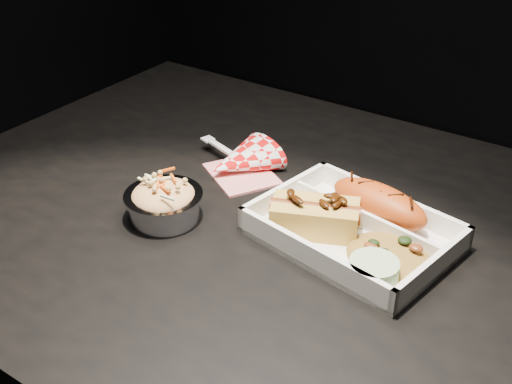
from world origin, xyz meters
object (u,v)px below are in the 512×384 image
fried_pastry (379,203)px  hotdog (315,214)px  foil_coleslaw_cup (164,200)px  dining_table (306,280)px  napkin_fork (240,162)px  food_tray (353,234)px

fried_pastry → hotdog: bearing=-128.9°
hotdog → foil_coleslaw_cup: (-0.19, -0.08, -0.00)m
dining_table → napkin_fork: size_ratio=6.77×
dining_table → food_tray: size_ratio=4.32×
food_tray → fried_pastry: 0.06m
napkin_fork → foil_coleslaw_cup: bearing=-75.2°
food_tray → hotdog: hotdog is taller
fried_pastry → foil_coleslaw_cup: bearing=-148.5°
dining_table → hotdog: 0.12m
food_tray → foil_coleslaw_cup: foil_coleslaw_cup is taller
hotdog → foil_coleslaw_cup: same height
foil_coleslaw_cup → napkin_fork: napkin_fork is taller
napkin_fork → hotdog: bearing=-7.5°
foil_coleslaw_cup → hotdog: bearing=23.0°
hotdog → napkin_fork: size_ratio=0.72×
dining_table → fried_pastry: size_ratio=8.09×
dining_table → food_tray: bearing=8.6°
food_tray → fried_pastry: fried_pastry is taller
fried_pastry → foil_coleslaw_cup: size_ratio=1.36×
dining_table → foil_coleslaw_cup: foil_coleslaw_cup is taller
fried_pastry → hotdog: hotdog is taller
fried_pastry → foil_coleslaw_cup: 0.30m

